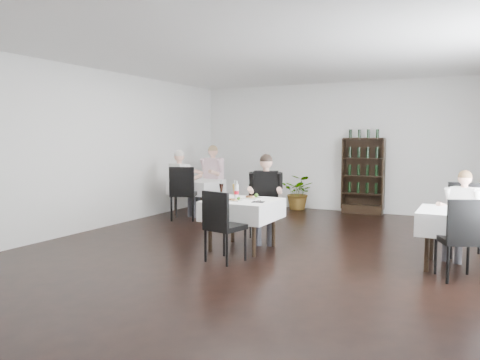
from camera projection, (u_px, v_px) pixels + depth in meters
The scene contains 23 objects.
room_shell at pixel (261, 152), 6.97m from camera, with size 9.00×9.00×9.00m.
wine_shelf at pixel (363, 176), 10.59m from camera, with size 0.90×0.28×1.75m.
main_table at pixel (243, 209), 7.18m from camera, with size 1.03×1.03×0.77m.
left_table at pixel (197, 187), 10.48m from camera, with size 0.98×0.98×0.77m.
right_table at pixel (458, 222), 6.10m from camera, with size 0.98×0.98×0.77m.
potted_tree at pixel (299, 192), 11.19m from camera, with size 0.76×0.66×0.84m, color #26521C.
main_chair_far at pixel (260, 209), 7.83m from camera, with size 0.51×0.51×0.93m.
main_chair_near at pixel (221, 222), 6.41m from camera, with size 0.54×0.54×0.99m.
left_chair_far at pixel (211, 182), 11.25m from camera, with size 0.63×0.63×1.16m.
left_chair_near at pixel (183, 190), 9.70m from camera, with size 0.67×0.67×1.13m.
right_chair_far at pixel (466, 214), 6.82m from camera, with size 0.55×0.55×1.06m.
right_chair_near at pixel (462, 234), 5.56m from camera, with size 0.60×0.61×1.00m.
diner_main at pixel (266, 191), 7.66m from camera, with size 0.63×0.67×1.45m.
diner_left_far at pixel (211, 173), 10.84m from camera, with size 0.62×0.65×1.55m.
diner_left_near at pixel (182, 179), 9.90m from camera, with size 0.63×0.67×1.46m.
diner_right_far at pixel (462, 208), 6.55m from camera, with size 0.56×0.59×1.27m.
plate_far at pixel (252, 197), 7.30m from camera, with size 0.27×0.27×0.08m.
plate_near at pixel (235, 200), 7.01m from camera, with size 0.22×0.22×0.07m.
pilsner_dark at pixel (221, 191), 7.20m from camera, with size 0.07×0.07×0.30m.
pilsner_lager at pixel (234, 191), 7.31m from camera, with size 0.07×0.07×0.29m.
coke_bottle at pixel (237, 191), 7.28m from camera, with size 0.07×0.07×0.28m.
napkin_cutlery at pixel (258, 202), 6.89m from camera, with size 0.19×0.19×0.02m.
pepper_mill at pixel (466, 207), 6.07m from camera, with size 0.04×0.04×0.11m, color black.
Camera 1 is at (2.88, -6.36, 1.71)m, focal length 35.00 mm.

